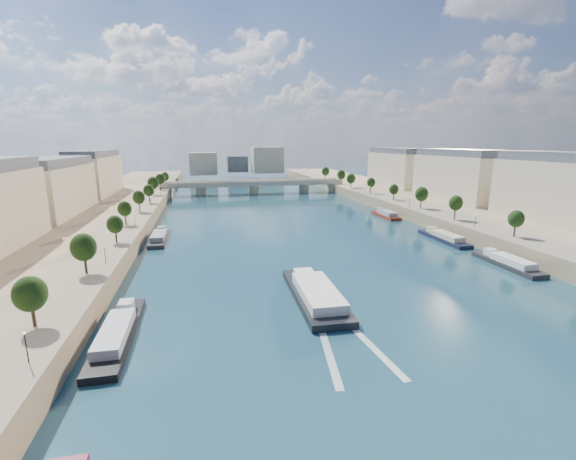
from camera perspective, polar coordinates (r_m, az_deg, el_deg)
name	(u,v)px	position (r m, az deg, el deg)	size (l,w,h in m)	color
ground	(302,241)	(126.02, 2.03, -1.57)	(700.00, 700.00, 0.00)	#0C2E34
quay_left	(59,246)	(128.54, -30.84, -1.99)	(44.00, 520.00, 5.00)	#9E8460
quay_right	(493,223)	(159.08, 28.05, 0.88)	(44.00, 520.00, 5.00)	#9E8460
pave_left	(114,234)	(123.94, -24.40, -0.58)	(14.00, 520.00, 0.10)	gray
pave_right	(457,218)	(149.38, 23.75, 1.62)	(14.00, 520.00, 0.10)	gray
trees_left	(121,215)	(124.41, -23.55, 2.10)	(4.80, 268.80, 8.26)	#382B1E
trees_right	(437,199)	(155.48, 21.19, 4.28)	(4.80, 268.80, 8.26)	#382B1E
lamps_left	(123,232)	(112.88, -23.31, -0.29)	(0.36, 200.36, 4.28)	black
lamps_right	(438,209)	(150.39, 21.35, 2.96)	(0.36, 200.36, 4.28)	black
buildings_left	(19,193)	(141.89, -34.99, 4.50)	(16.00, 226.00, 23.20)	#C7B599
buildings_right	(503,181)	(174.65, 29.29, 6.34)	(16.00, 226.00, 23.20)	#C7B599
skyline	(242,162)	(339.75, -6.77, 10.01)	(79.00, 42.00, 22.00)	#C7B599
bridge	(254,185)	(240.93, -5.06, 6.59)	(112.00, 12.00, 8.15)	#C1B79E
tour_barge	(315,294)	(79.94, 4.05, -9.47)	(9.28, 29.42, 3.96)	black
wake	(343,339)	(66.24, 8.22, -15.64)	(10.76, 26.00, 0.04)	silver
moored_barges_left	(109,353)	(65.77, -25.01, -16.22)	(5.00, 152.13, 3.60)	#181835
moored_barges_right	(519,268)	(112.33, 31.08, -4.84)	(5.00, 161.48, 3.60)	black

